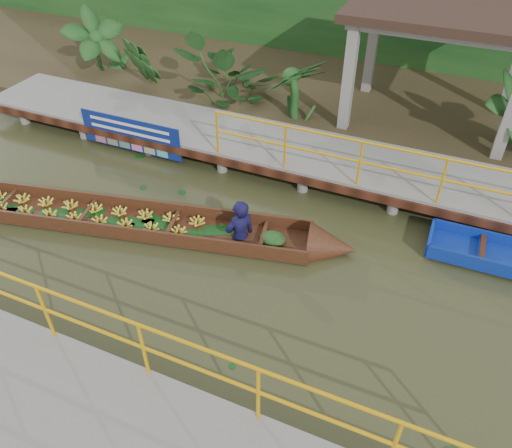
% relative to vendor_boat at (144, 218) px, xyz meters
% --- Properties ---
extents(ground, '(80.00, 80.00, 0.00)m').
position_rel_vendor_boat_xyz_m(ground, '(1.49, -0.18, -0.25)').
color(ground, '#2F3319').
rests_on(ground, ground).
extents(land_strip, '(30.00, 8.00, 0.45)m').
position_rel_vendor_boat_xyz_m(land_strip, '(1.49, 7.32, -0.02)').
color(land_strip, '#332919').
rests_on(land_strip, ground).
extents(far_dock, '(16.00, 2.06, 1.66)m').
position_rel_vendor_boat_xyz_m(far_dock, '(1.51, 3.24, 0.23)').
color(far_dock, gray).
rests_on(far_dock, ground).
extents(pavilion, '(4.40, 3.00, 3.00)m').
position_rel_vendor_boat_xyz_m(pavilion, '(4.49, 6.12, 2.57)').
color(pavilion, gray).
rests_on(pavilion, ground).
extents(foliage_backdrop, '(30.00, 0.80, 4.00)m').
position_rel_vendor_boat_xyz_m(foliage_backdrop, '(1.49, 9.82, 1.75)').
color(foliage_backdrop, '#123A16').
rests_on(foliage_backdrop, ground).
extents(vendor_boat, '(9.12, 2.77, 2.10)m').
position_rel_vendor_boat_xyz_m(vendor_boat, '(0.00, 0.00, 0.00)').
color(vendor_boat, '#34170E').
rests_on(vendor_boat, ground).
extents(blue_banner, '(2.74, 0.04, 0.86)m').
position_rel_vendor_boat_xyz_m(blue_banner, '(-1.84, 2.30, 0.31)').
color(blue_banner, navy).
rests_on(blue_banner, ground).
extents(tropical_plants, '(14.15, 1.15, 1.43)m').
position_rel_vendor_boat_xyz_m(tropical_plants, '(1.15, 5.12, 0.92)').
color(tropical_plants, '#123A16').
rests_on(tropical_plants, ground).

